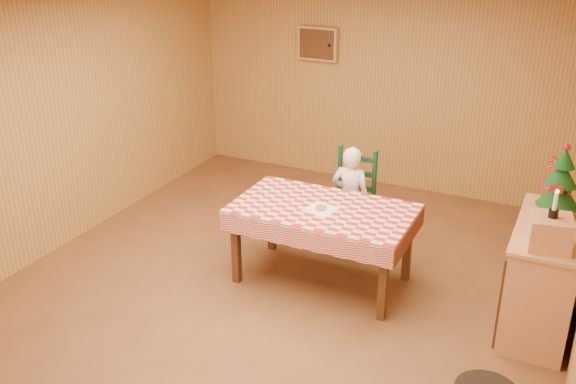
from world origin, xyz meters
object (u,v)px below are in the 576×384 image
object	(u,v)px
seated_child	(350,199)
shelf_unit	(542,276)
ladder_chair	(352,202)
crate	(550,232)
dining_table	(323,215)
christmas_tree	(560,183)

from	to	relation	value
seated_child	shelf_unit	distance (m)	2.02
ladder_chair	seated_child	distance (m)	0.08
ladder_chair	crate	size ratio (longest dim) A/B	3.60
ladder_chair	shelf_unit	size ratio (longest dim) A/B	0.87
dining_table	shelf_unit	bearing A→B (deg)	4.36
crate	christmas_tree	world-z (taller)	christmas_tree
dining_table	ladder_chair	world-z (taller)	ladder_chair
shelf_unit	seated_child	bearing A→B (deg)	163.16
dining_table	christmas_tree	size ratio (longest dim) A/B	2.67
seated_child	shelf_unit	xyz separation A→B (m)	(1.93, -0.58, -0.10)
shelf_unit	ladder_chair	bearing A→B (deg)	161.63
ladder_chair	christmas_tree	bearing A→B (deg)	-11.40
dining_table	crate	distance (m)	1.99
seated_child	crate	distance (m)	2.23
seated_child	christmas_tree	size ratio (longest dim) A/B	1.81
crate	christmas_tree	bearing A→B (deg)	90.00
crate	christmas_tree	xyz separation A→B (m)	(-0.00, 0.65, 0.16)
shelf_unit	christmas_tree	world-z (taller)	christmas_tree
seated_child	christmas_tree	bearing A→B (deg)	170.23
seated_child	crate	xyz separation A→B (m)	(1.94, -0.98, 0.49)
dining_table	ladder_chair	size ratio (longest dim) A/B	1.53
dining_table	crate	size ratio (longest dim) A/B	5.52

